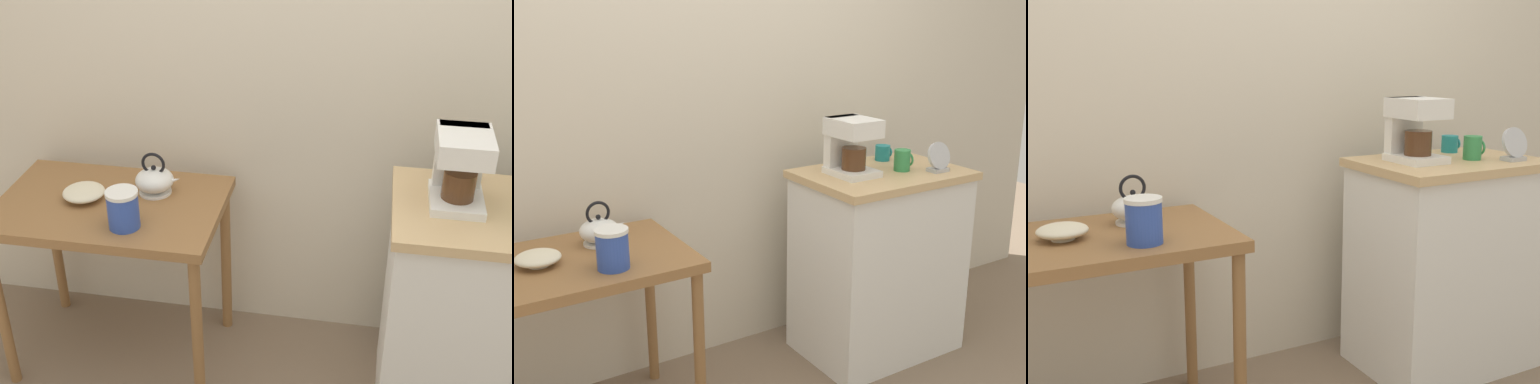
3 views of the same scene
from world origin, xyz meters
TOP-DOWN VIEW (x-y plane):
  - back_wall at (0.10, 0.44)m, footprint 4.40×0.10m
  - wooden_table at (-0.71, 0.04)m, footprint 0.88×0.58m
  - kitchen_counter at (0.74, -0.03)m, footprint 0.76×0.53m
  - bowl_stoneware at (-0.82, 0.05)m, footprint 0.16×0.16m
  - teakettle at (-0.56, 0.14)m, footprint 0.19×0.15m
  - canister_enamel at (-0.60, -0.12)m, footprint 0.12×0.12m
  - coffee_maker at (0.57, 0.01)m, footprint 0.18×0.22m
  - mug_tall_green at (0.82, -0.07)m, footprint 0.08×0.08m
  - mug_dark_teal at (0.88, 0.14)m, footprint 0.08×0.07m
  - table_clock at (0.95, -0.17)m, footprint 0.13×0.06m

SIDE VIEW (x-z plane):
  - kitchen_counter at x=0.74m, z-range 0.00..0.92m
  - wooden_table at x=-0.71m, z-range 0.28..1.04m
  - bowl_stoneware at x=-0.82m, z-range 0.76..0.81m
  - teakettle at x=-0.56m, z-range 0.73..0.90m
  - canister_enamel at x=-0.60m, z-range 0.76..0.91m
  - mug_dark_teal at x=0.88m, z-range 0.91..0.99m
  - mug_tall_green at x=0.82m, z-range 0.91..1.01m
  - table_clock at x=0.95m, z-range 0.91..1.04m
  - coffee_maker at x=0.57m, z-range 0.93..1.19m
  - back_wall at x=0.10m, z-range 0.00..2.80m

